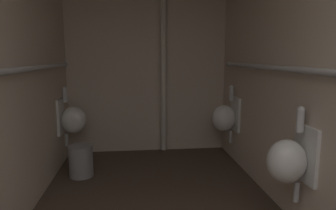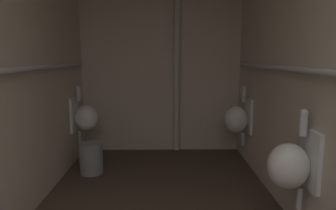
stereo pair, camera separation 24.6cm
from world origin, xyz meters
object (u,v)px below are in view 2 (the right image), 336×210
at_px(urinal_left_mid, 85,117).
at_px(urinal_right_mid, 291,165).
at_px(urinal_right_far, 238,118).
at_px(standpipe_back_wall, 177,61).
at_px(waste_bin, 91,158).

xyz_separation_m(urinal_left_mid, urinal_right_mid, (1.96, -1.74, 0.00)).
relative_size(urinal_left_mid, urinal_right_far, 1.00).
relative_size(urinal_right_mid, standpipe_back_wall, 0.29).
relative_size(urinal_left_mid, urinal_right_mid, 1.00).
height_order(urinal_right_mid, standpipe_back_wall, standpipe_back_wall).
height_order(standpipe_back_wall, waste_bin, standpipe_back_wall).
bearing_deg(urinal_right_far, standpipe_back_wall, 145.75).
xyz_separation_m(standpipe_back_wall, waste_bin, (-1.04, -0.82, -1.13)).
bearing_deg(waste_bin, urinal_right_mid, -36.70).
bearing_deg(urinal_right_far, urinal_left_mid, 177.27).
height_order(urinal_left_mid, waste_bin, urinal_left_mid).
relative_size(urinal_right_mid, waste_bin, 2.08).
distance_m(urinal_right_far, waste_bin, 1.87).
xyz_separation_m(urinal_left_mid, standpipe_back_wall, (1.20, 0.42, 0.72)).
relative_size(urinal_right_mid, urinal_right_far, 1.00).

